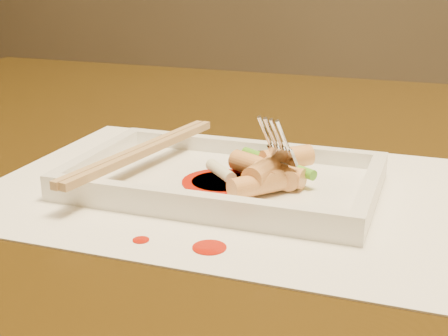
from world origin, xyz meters
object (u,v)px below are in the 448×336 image
(fork, at_px, (312,97))
(chopstick_a, at_px, (138,150))
(placemat, at_px, (224,188))
(plate_base, at_px, (224,183))
(table, at_px, (294,248))

(fork, bearing_deg, chopstick_a, -173.25)
(placemat, xyz_separation_m, chopstick_a, (-0.08, 0.00, 0.03))
(placemat, distance_m, plate_base, 0.00)
(table, bearing_deg, chopstick_a, -137.54)
(table, relative_size, plate_base, 5.38)
(placemat, height_order, chopstick_a, chopstick_a)
(placemat, relative_size, plate_base, 1.54)
(placemat, relative_size, chopstick_a, 1.88)
(placemat, distance_m, fork, 0.11)
(table, xyz_separation_m, plate_base, (-0.04, -0.11, 0.11))
(table, relative_size, chopstick_a, 6.59)
(chopstick_a, height_order, fork, fork)
(plate_base, bearing_deg, table, 70.48)
(plate_base, bearing_deg, fork, 14.42)
(table, xyz_separation_m, placemat, (-0.04, -0.11, 0.10))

